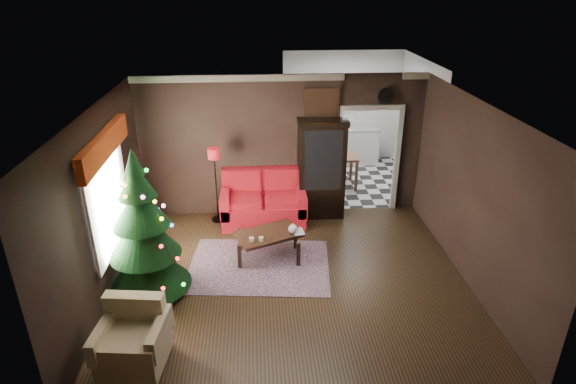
{
  "coord_description": "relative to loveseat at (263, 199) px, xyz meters",
  "views": [
    {
      "loc": [
        -0.5,
        -6.25,
        4.41
      ],
      "look_at": [
        0.0,
        0.9,
        1.15
      ],
      "focal_mm": 29.51,
      "sensor_mm": 36.0,
      "label": 1
    }
  ],
  "objects": [
    {
      "name": "floor_lamp",
      "position": [
        -0.89,
        -0.05,
        0.33
      ],
      "size": [
        0.27,
        0.27,
        1.47
      ],
      "primitive_type": null,
      "rotation": [
        0.0,
        0.0,
        0.08
      ],
      "color": "black",
      "rests_on": "ground"
    },
    {
      "name": "kitchen_window",
      "position": [
        2.1,
        3.4,
        1.2
      ],
      "size": [
        0.7,
        0.06,
        0.7
      ],
      "primitive_type": "cube",
      "color": "white",
      "rests_on": "ground"
    },
    {
      "name": "wall_left",
      "position": [
        -2.35,
        -2.05,
        0.9
      ],
      "size": [
        0.0,
        5.5,
        5.5
      ],
      "primitive_type": "plane",
      "rotation": [
        1.57,
        0.0,
        1.57
      ],
      "color": "black",
      "rests_on": "ground"
    },
    {
      "name": "rug",
      "position": [
        -0.11,
        -1.58,
        -0.49
      ],
      "size": [
        2.47,
        1.91,
        0.01
      ],
      "primitive_type": "cube",
      "rotation": [
        0.0,
        0.0,
        -0.1
      ],
      "color": "#3E3238",
      "rests_on": "ground"
    },
    {
      "name": "coffee_table",
      "position": [
        0.05,
        -1.34,
        -0.25
      ],
      "size": [
        1.22,
        1.0,
        0.48
      ],
      "primitive_type": null,
      "rotation": [
        0.0,
        0.0,
        0.41
      ],
      "color": "black",
      "rests_on": "rug"
    },
    {
      "name": "curio_cabinet",
      "position": [
        1.15,
        0.22,
        0.45
      ],
      "size": [
        0.9,
        0.45,
        1.9
      ],
      "primitive_type": null,
      "color": "black",
      "rests_on": "ground"
    },
    {
      "name": "left_window",
      "position": [
        -2.31,
        -1.85,
        0.95
      ],
      "size": [
        0.05,
        1.6,
        1.4
      ],
      "primitive_type": "cube",
      "color": "white",
      "rests_on": "wall_left"
    },
    {
      "name": "cup_b",
      "position": [
        -0.07,
        -1.59,
        0.02
      ],
      "size": [
        0.1,
        0.1,
        0.07
      ],
      "primitive_type": "cylinder",
      "rotation": [
        0.0,
        0.0,
        0.32
      ],
      "color": "white",
      "rests_on": "coffee_table"
    },
    {
      "name": "wall_clock",
      "position": [
        2.35,
        0.4,
        1.88
      ],
      "size": [
        0.32,
        0.32,
        0.06
      ],
      "primitive_type": "cylinder",
      "color": "silver",
      "rests_on": "wall_back"
    },
    {
      "name": "cup_a",
      "position": [
        -0.23,
        -1.59,
        0.02
      ],
      "size": [
        0.09,
        0.09,
        0.07
      ],
      "primitive_type": "cylinder",
      "rotation": [
        0.0,
        0.0,
        0.14
      ],
      "color": "white",
      "rests_on": "coffee_table"
    },
    {
      "name": "christmas_tree",
      "position": [
        -1.79,
        -2.14,
        0.55
      ],
      "size": [
        1.44,
        1.44,
        2.39
      ],
      "primitive_type": null,
      "rotation": [
        0.0,
        0.0,
        0.17
      ],
      "color": "black",
      "rests_on": "ground"
    },
    {
      "name": "wall_front",
      "position": [
        0.4,
        -4.55,
        0.9
      ],
      "size": [
        5.5,
        0.0,
        5.5
      ],
      "primitive_type": "plane",
      "rotation": [
        -1.57,
        0.0,
        0.0
      ],
      "color": "black",
      "rests_on": "ground"
    },
    {
      "name": "kitchen_counter",
      "position": [
        2.1,
        3.15,
        -0.05
      ],
      "size": [
        1.8,
        0.6,
        0.9
      ],
      "primitive_type": "cube",
      "color": "white",
      "rests_on": "ground"
    },
    {
      "name": "kitchen_table",
      "position": [
        1.8,
        1.65,
        -0.12
      ],
      "size": [
        0.7,
        0.7,
        0.75
      ],
      "primitive_type": null,
      "color": "brown",
      "rests_on": "ground"
    },
    {
      "name": "wall_back",
      "position": [
        0.4,
        0.45,
        0.9
      ],
      "size": [
        5.5,
        0.0,
        5.5
      ],
      "primitive_type": "plane",
      "rotation": [
        1.57,
        0.0,
        0.0
      ],
      "color": "black",
      "rests_on": "ground"
    },
    {
      "name": "doorway",
      "position": [
        2.1,
        0.45,
        0.55
      ],
      "size": [
        1.1,
        0.1,
        2.1
      ],
      "primitive_type": null,
      "color": "white",
      "rests_on": "ground"
    },
    {
      "name": "armchair",
      "position": [
        -1.67,
        -3.71,
        -0.04
      ],
      "size": [
        0.88,
        0.88,
        0.8
      ],
      "primitive_type": null,
      "rotation": [
        0.0,
        0.0,
        -0.12
      ],
      "color": "tan",
      "rests_on": "ground"
    },
    {
      "name": "wall_right",
      "position": [
        3.15,
        -2.05,
        0.9
      ],
      "size": [
        0.0,
        5.5,
        5.5
      ],
      "primitive_type": "plane",
      "rotation": [
        1.57,
        0.0,
        -1.57
      ],
      "color": "black",
      "rests_on": "ground"
    },
    {
      "name": "teapot",
      "position": [
        0.46,
        -1.38,
        0.07
      ],
      "size": [
        0.18,
        0.18,
        0.17
      ],
      "primitive_type": null,
      "rotation": [
        0.0,
        0.0,
        0.02
      ],
      "color": "silver",
      "rests_on": "coffee_table"
    },
    {
      "name": "book",
      "position": [
        0.48,
        -1.37,
        0.11
      ],
      "size": [
        0.18,
        0.04,
        0.24
      ],
      "primitive_type": "imported",
      "rotation": [
        0.0,
        0.0,
        0.14
      ],
      "color": "#827251",
      "rests_on": "coffee_table"
    },
    {
      "name": "painting",
      "position": [
        1.15,
        0.41,
        1.75
      ],
      "size": [
        0.62,
        0.05,
        0.52
      ],
      "primitive_type": "cube",
      "color": "#A2643D",
      "rests_on": "wall_back"
    },
    {
      "name": "kitchen_floor",
      "position": [
        2.1,
        1.95,
        -0.5
      ],
      "size": [
        3.0,
        3.0,
        0.0
      ],
      "primitive_type": "plane",
      "color": "silver",
      "rests_on": "ground"
    },
    {
      "name": "loveseat",
      "position": [
        0.0,
        0.0,
        0.0
      ],
      "size": [
        1.7,
        0.9,
        1.0
      ],
      "primitive_type": null,
      "color": "maroon",
      "rests_on": "ground"
    },
    {
      "name": "floor",
      "position": [
        0.4,
        -2.05,
        -0.5
      ],
      "size": [
        5.5,
        5.5,
        0.0
      ],
      "primitive_type": "plane",
      "color": "black",
      "rests_on": "ground"
    },
    {
      "name": "ceiling",
      "position": [
        0.4,
        -2.05,
        2.3
      ],
      "size": [
        5.5,
        5.5,
        0.0
      ],
      "primitive_type": "plane",
      "rotation": [
        3.14,
        0.0,
        0.0
      ],
      "color": "white",
      "rests_on": "ground"
    },
    {
      "name": "valance",
      "position": [
        -2.23,
        -1.85,
        1.77
      ],
      "size": [
        0.12,
        2.1,
        0.35
      ],
      "primitive_type": "cube",
      "color": "maroon",
      "rests_on": "wall_left"
    }
  ]
}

